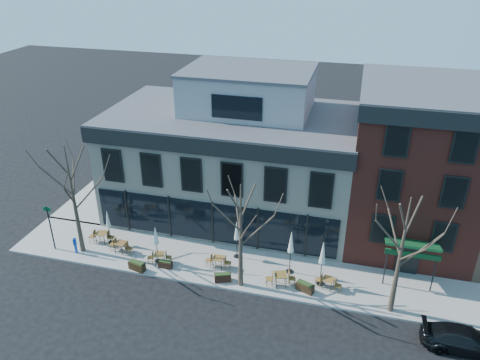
% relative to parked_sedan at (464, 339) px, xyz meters
% --- Properties ---
extents(ground, '(120.00, 120.00, 0.00)m').
position_rel_parked_sedan_xyz_m(ground, '(-15.62, 5.77, -0.63)').
color(ground, black).
rests_on(ground, ground).
extents(sidewalk_front, '(33.50, 4.70, 0.15)m').
position_rel_parked_sedan_xyz_m(sidewalk_front, '(-12.37, 3.62, -0.55)').
color(sidewalk_front, gray).
rests_on(sidewalk_front, ground).
extents(sidewalk_side, '(4.50, 12.00, 0.15)m').
position_rel_parked_sedan_xyz_m(sidewalk_side, '(-26.87, 11.77, -0.55)').
color(sidewalk_side, gray).
rests_on(sidewalk_side, ground).
extents(corner_building, '(18.39, 10.39, 11.10)m').
position_rel_parked_sedan_xyz_m(corner_building, '(-15.55, 10.84, 4.10)').
color(corner_building, beige).
rests_on(corner_building, ground).
extents(red_brick_building, '(8.20, 11.78, 11.18)m').
position_rel_parked_sedan_xyz_m(red_brick_building, '(-2.62, 10.75, 5.01)').
color(red_brick_building, maroon).
rests_on(red_brick_building, ground).
extents(tree_corner, '(3.93, 3.98, 7.92)m').
position_rel_parked_sedan_xyz_m(tree_corner, '(-24.11, 2.57, 3.62)').
color(tree_corner, '#382B21').
rests_on(tree_corner, sidewalk_front).
extents(tree_mid, '(3.50, 3.55, 7.04)m').
position_rel_parked_sedan_xyz_m(tree_mid, '(-12.61, 1.87, 3.17)').
color(tree_mid, '#382B21').
rests_on(tree_mid, sidewalk_front).
extents(tree_right, '(3.72, 3.77, 7.48)m').
position_rel_parked_sedan_xyz_m(tree_right, '(-3.61, 1.87, 3.39)').
color(tree_right, '#382B21').
rests_on(tree_right, sidewalk_front).
extents(sign_pole, '(0.50, 0.10, 3.40)m').
position_rel_parked_sedan_xyz_m(sign_pole, '(-26.12, 2.27, 1.45)').
color(sign_pole, black).
rests_on(sign_pole, sidewalk_front).
extents(parked_sedan, '(4.34, 1.82, 1.25)m').
position_rel_parked_sedan_xyz_m(parked_sedan, '(0.00, 0.00, 0.00)').
color(parked_sedan, black).
rests_on(parked_sedan, ground).
extents(call_box, '(0.26, 0.25, 1.24)m').
position_rel_parked_sedan_xyz_m(call_box, '(-24.41, 2.23, 0.18)').
color(call_box, '#0D40B4').
rests_on(call_box, sidewalk_front).
extents(cafe_set_0, '(1.88, 0.84, 0.97)m').
position_rel_parked_sedan_xyz_m(cafe_set_0, '(-23.33, 3.82, 0.02)').
color(cafe_set_0, brown).
rests_on(cafe_set_0, sidewalk_front).
extents(cafe_set_1, '(1.84, 0.82, 0.95)m').
position_rel_parked_sedan_xyz_m(cafe_set_1, '(-21.44, 3.10, 0.01)').
color(cafe_set_1, brown).
rests_on(cafe_set_1, sidewalk_front).
extents(cafe_set_2, '(1.67, 0.84, 0.86)m').
position_rel_parked_sedan_xyz_m(cafe_set_2, '(-18.40, 2.68, -0.04)').
color(cafe_set_2, brown).
rests_on(cafe_set_2, sidewalk_front).
extents(cafe_set_3, '(1.73, 0.71, 0.91)m').
position_rel_parked_sedan_xyz_m(cafe_set_3, '(-14.48, 3.20, -0.01)').
color(cafe_set_3, brown).
rests_on(cafe_set_3, sidewalk_front).
extents(cafe_set_4, '(1.95, 1.01, 1.00)m').
position_rel_parked_sedan_xyz_m(cafe_set_4, '(-10.21, 2.46, 0.04)').
color(cafe_set_4, brown).
rests_on(cafe_set_4, sidewalk_front).
extents(cafe_set_5, '(1.72, 0.81, 0.88)m').
position_rel_parked_sedan_xyz_m(cafe_set_5, '(-7.32, 2.89, -0.02)').
color(cafe_set_5, brown).
rests_on(cafe_set_5, sidewalk_front).
extents(umbrella_0, '(0.41, 0.41, 2.57)m').
position_rel_parked_sedan_xyz_m(umbrella_0, '(-22.71, 3.94, 1.33)').
color(umbrella_0, black).
rests_on(umbrella_0, sidewalk_front).
extents(umbrella_1, '(0.43, 0.43, 2.69)m').
position_rel_parked_sedan_xyz_m(umbrella_1, '(-18.58, 2.77, 1.42)').
color(umbrella_1, black).
rests_on(umbrella_1, sidewalk_front).
extents(umbrella_2, '(0.44, 0.44, 2.73)m').
position_rel_parked_sedan_xyz_m(umbrella_2, '(-13.61, 4.61, 1.45)').
color(umbrella_2, black).
rests_on(umbrella_2, sidewalk_front).
extents(umbrella_3, '(0.48, 0.48, 3.03)m').
position_rel_parked_sedan_xyz_m(umbrella_3, '(-9.87, 3.88, 1.66)').
color(umbrella_3, black).
rests_on(umbrella_3, sidewalk_front).
extents(umbrella_4, '(0.49, 0.49, 3.07)m').
position_rel_parked_sedan_xyz_m(umbrella_4, '(-7.83, 3.19, 1.69)').
color(umbrella_4, black).
rests_on(umbrella_4, sidewalk_front).
extents(planter_0, '(1.20, 0.71, 0.63)m').
position_rel_parked_sedan_xyz_m(planter_0, '(-19.52, 1.57, -0.16)').
color(planter_0, black).
rests_on(planter_0, sidewalk_front).
extents(planter_1, '(0.91, 0.37, 0.51)m').
position_rel_parked_sedan_xyz_m(planter_1, '(-17.84, 2.27, -0.22)').
color(planter_1, black).
rests_on(planter_1, sidewalk_front).
extents(planter_2, '(1.11, 0.75, 0.58)m').
position_rel_parked_sedan_xyz_m(planter_2, '(-13.79, 1.89, -0.19)').
color(planter_2, black).
rests_on(planter_2, sidewalk_front).
extents(planter_3, '(1.18, 0.80, 0.61)m').
position_rel_parked_sedan_xyz_m(planter_3, '(-8.65, 2.27, -0.17)').
color(planter_3, '#311F10').
rests_on(planter_3, sidewalk_front).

